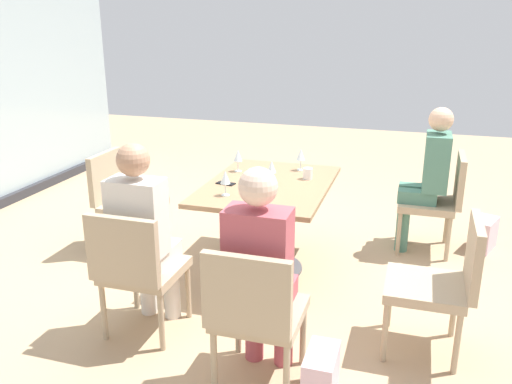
{
  "coord_description": "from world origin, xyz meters",
  "views": [
    {
      "loc": [
        -3.83,
        -1.08,
        1.96
      ],
      "look_at": [
        0.0,
        0.1,
        0.65
      ],
      "focal_mm": 37.71,
      "sensor_mm": 36.0,
      "label": 1
    }
  ],
  "objects_px": {
    "chair_side_end": "(255,310)",
    "wine_glass_0": "(272,167)",
    "wine_glass_2": "(225,178)",
    "handbag_0": "(321,375)",
    "chair_front_right": "(439,197)",
    "chair_front_left": "(443,278)",
    "person_front_right": "(428,173)",
    "cell_phone_on_table": "(226,183)",
    "chair_far_left": "(137,266)",
    "wine_glass_1": "(301,155)",
    "wine_glass_4": "(238,156)",
    "wine_glass_3": "(255,178)",
    "dining_table_main": "(268,205)",
    "handbag_1": "(484,234)",
    "person_side_end": "(261,266)",
    "person_far_left": "(143,229)",
    "chair_near_window": "(123,196)",
    "coffee_cup": "(308,174)"
  },
  "relations": [
    {
      "from": "chair_far_left",
      "to": "person_front_right",
      "type": "distance_m",
      "value": 2.6
    },
    {
      "from": "chair_front_right",
      "to": "cell_phone_on_table",
      "type": "height_order",
      "value": "chair_front_right"
    },
    {
      "from": "wine_glass_2",
      "to": "person_front_right",
      "type": "bearing_deg",
      "value": -50.46
    },
    {
      "from": "chair_far_left",
      "to": "wine_glass_1",
      "type": "bearing_deg",
      "value": -22.6
    },
    {
      "from": "wine_glass_1",
      "to": "wine_glass_2",
      "type": "bearing_deg",
      "value": 155.38
    },
    {
      "from": "chair_front_left",
      "to": "person_far_left",
      "type": "xyz_separation_m",
      "value": [
        -0.28,
        1.81,
        0.2
      ]
    },
    {
      "from": "chair_near_window",
      "to": "person_side_end",
      "type": "distance_m",
      "value": 2.13
    },
    {
      "from": "chair_far_left",
      "to": "wine_glass_2",
      "type": "height_order",
      "value": "wine_glass_2"
    },
    {
      "from": "chair_front_right",
      "to": "wine_glass_3",
      "type": "xyz_separation_m",
      "value": [
        -1.11,
        1.3,
        0.37
      ]
    },
    {
      "from": "chair_front_right",
      "to": "person_side_end",
      "type": "xyz_separation_m",
      "value": [
        -2.13,
        0.95,
        0.2
      ]
    },
    {
      "from": "person_far_left",
      "to": "cell_phone_on_table",
      "type": "distance_m",
      "value": 0.97
    },
    {
      "from": "chair_front_right",
      "to": "person_far_left",
      "type": "height_order",
      "value": "person_far_left"
    },
    {
      "from": "chair_side_end",
      "to": "wine_glass_0",
      "type": "xyz_separation_m",
      "value": [
        1.46,
        0.32,
        0.37
      ]
    },
    {
      "from": "person_far_left",
      "to": "wine_glass_2",
      "type": "relative_size",
      "value": 6.81
    },
    {
      "from": "chair_front_left",
      "to": "handbag_0",
      "type": "distance_m",
      "value": 0.94
    },
    {
      "from": "person_front_right",
      "to": "handbag_0",
      "type": "height_order",
      "value": "person_front_right"
    },
    {
      "from": "wine_glass_0",
      "to": "chair_far_left",
      "type": "bearing_deg",
      "value": 155.33
    },
    {
      "from": "coffee_cup",
      "to": "cell_phone_on_table",
      "type": "distance_m",
      "value": 0.66
    },
    {
      "from": "wine_glass_3",
      "to": "handbag_0",
      "type": "xyz_separation_m",
      "value": [
        -1.1,
        -0.7,
        -0.72
      ]
    },
    {
      "from": "chair_front_left",
      "to": "wine_glass_0",
      "type": "relative_size",
      "value": 4.7
    },
    {
      "from": "chair_front_left",
      "to": "handbag_0",
      "type": "bearing_deg",
      "value": 136.65
    },
    {
      "from": "chair_side_end",
      "to": "wine_glass_4",
      "type": "distance_m",
      "value": 1.87
    },
    {
      "from": "dining_table_main",
      "to": "handbag_0",
      "type": "xyz_separation_m",
      "value": [
        -1.42,
        -0.7,
        -0.41
      ]
    },
    {
      "from": "chair_far_left",
      "to": "chair_front_left",
      "type": "relative_size",
      "value": 1.0
    },
    {
      "from": "chair_side_end",
      "to": "wine_glass_0",
      "type": "distance_m",
      "value": 1.53
    },
    {
      "from": "chair_far_left",
      "to": "handbag_1",
      "type": "xyz_separation_m",
      "value": [
        2.11,
        -2.22,
        -0.36
      ]
    },
    {
      "from": "handbag_1",
      "to": "wine_glass_1",
      "type": "bearing_deg",
      "value": 128.99
    },
    {
      "from": "cell_phone_on_table",
      "to": "person_far_left",
      "type": "bearing_deg",
      "value": 178.61
    },
    {
      "from": "chair_front_left",
      "to": "wine_glass_1",
      "type": "height_order",
      "value": "wine_glass_1"
    },
    {
      "from": "dining_table_main",
      "to": "cell_phone_on_table",
      "type": "xyz_separation_m",
      "value": [
        -0.11,
        0.31,
        0.18
      ]
    },
    {
      "from": "dining_table_main",
      "to": "wine_glass_0",
      "type": "bearing_deg",
      "value": -84.29
    },
    {
      "from": "dining_table_main",
      "to": "chair_side_end",
      "type": "xyz_separation_m",
      "value": [
        -1.45,
        -0.34,
        -0.06
      ]
    },
    {
      "from": "chair_side_end",
      "to": "wine_glass_0",
      "type": "relative_size",
      "value": 4.7
    },
    {
      "from": "coffee_cup",
      "to": "chair_front_right",
      "type": "bearing_deg",
      "value": -60.71
    },
    {
      "from": "wine_glass_2",
      "to": "handbag_0",
      "type": "height_order",
      "value": "wine_glass_2"
    },
    {
      "from": "dining_table_main",
      "to": "chair_side_end",
      "type": "distance_m",
      "value": 1.49
    },
    {
      "from": "person_front_right",
      "to": "chair_far_left",
      "type": "bearing_deg",
      "value": 138.98
    },
    {
      "from": "person_side_end",
      "to": "handbag_0",
      "type": "height_order",
      "value": "person_side_end"
    },
    {
      "from": "wine_glass_2",
      "to": "cell_phone_on_table",
      "type": "bearing_deg",
      "value": 19.88
    },
    {
      "from": "chair_far_left",
      "to": "person_far_left",
      "type": "bearing_deg",
      "value": 0.0
    },
    {
      "from": "wine_glass_0",
      "to": "wine_glass_4",
      "type": "bearing_deg",
      "value": 54.99
    },
    {
      "from": "chair_front_right",
      "to": "wine_glass_0",
      "type": "relative_size",
      "value": 4.7
    },
    {
      "from": "chair_front_left",
      "to": "person_front_right",
      "type": "bearing_deg",
      "value": 3.98
    },
    {
      "from": "person_front_right",
      "to": "cell_phone_on_table",
      "type": "height_order",
      "value": "person_front_right"
    },
    {
      "from": "wine_glass_3",
      "to": "handbag_1",
      "type": "xyz_separation_m",
      "value": [
        1.26,
        -1.72,
        -0.72
      ]
    },
    {
      "from": "chair_far_left",
      "to": "handbag_0",
      "type": "xyz_separation_m",
      "value": [
        -0.25,
        -1.21,
        -0.36
      ]
    },
    {
      "from": "wine_glass_1",
      "to": "cell_phone_on_table",
      "type": "bearing_deg",
      "value": 139.65
    },
    {
      "from": "chair_far_left",
      "to": "person_far_left",
      "type": "distance_m",
      "value": 0.23
    },
    {
      "from": "chair_front_left",
      "to": "coffee_cup",
      "type": "xyz_separation_m",
      "value": [
        0.99,
        1.03,
        0.28
      ]
    },
    {
      "from": "chair_side_end",
      "to": "chair_front_right",
      "type": "relative_size",
      "value": 1.0
    }
  ]
}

